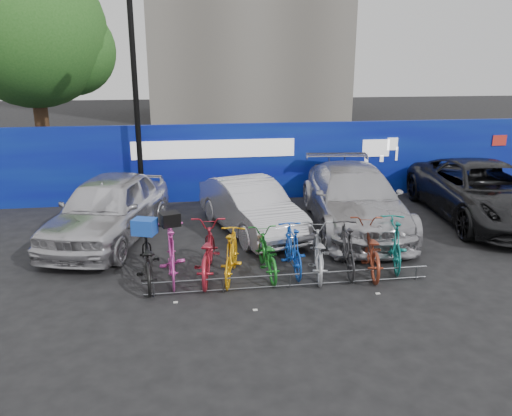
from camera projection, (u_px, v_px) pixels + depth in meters
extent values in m
plane|color=black|center=(284.00, 275.00, 10.28)|extent=(100.00, 100.00, 0.00)
cube|color=#0A0A8C|center=(246.00, 162.00, 15.63)|extent=(22.00, 0.15, 2.40)
cube|color=white|center=(214.00, 149.00, 15.27)|extent=(5.00, 0.02, 0.55)
cube|color=white|center=(376.00, 148.00, 16.03)|extent=(1.20, 0.02, 0.90)
cube|color=red|center=(500.00, 140.00, 16.59)|extent=(0.50, 0.02, 0.35)
cylinder|color=#382314|center=(42.00, 125.00, 18.21)|extent=(0.50, 0.50, 4.00)
sphere|color=#22581B|center=(31.00, 32.00, 17.30)|extent=(5.20, 5.20, 5.20)
sphere|color=#22581B|center=(71.00, 50.00, 17.93)|extent=(3.20, 3.20, 3.20)
cylinder|color=black|center=(136.00, 107.00, 14.10)|extent=(0.16, 0.16, 6.00)
cylinder|color=#595B60|center=(290.00, 274.00, 9.63)|extent=(5.60, 0.03, 0.03)
cylinder|color=#595B60|center=(290.00, 285.00, 9.70)|extent=(5.60, 0.03, 0.03)
cylinder|color=#595B60|center=(154.00, 290.00, 9.30)|extent=(0.03, 0.03, 0.28)
cylinder|color=#595B60|center=(223.00, 285.00, 9.49)|extent=(0.03, 0.03, 0.28)
cylinder|color=#595B60|center=(290.00, 281.00, 9.67)|extent=(0.03, 0.03, 0.28)
cylinder|color=#595B60|center=(354.00, 277.00, 9.85)|extent=(0.03, 0.03, 0.28)
cylinder|color=#595B60|center=(416.00, 273.00, 10.04)|extent=(0.03, 0.03, 0.28)
imported|color=silver|center=(108.00, 208.00, 12.09)|extent=(3.11, 5.06, 1.61)
imported|color=silver|center=(251.00, 207.00, 12.70)|extent=(2.51, 4.31, 1.34)
imported|color=silver|center=(354.00, 198.00, 13.06)|extent=(2.80, 5.65, 1.58)
imported|color=black|center=(484.00, 192.00, 13.64)|extent=(3.22, 5.97, 1.59)
imported|color=black|center=(147.00, 258.00, 9.83)|extent=(0.85, 1.98, 1.01)
imported|color=#D840A7|center=(172.00, 252.00, 9.96)|extent=(0.62, 1.91, 1.13)
imported|color=#AC1F2F|center=(207.00, 251.00, 10.09)|extent=(0.97, 2.13, 1.08)
imported|color=orange|center=(231.00, 255.00, 9.98)|extent=(0.86, 1.78, 1.03)
imported|color=#1A7321|center=(266.00, 254.00, 10.22)|extent=(0.67, 1.74, 0.90)
imported|color=blue|center=(292.00, 248.00, 10.35)|extent=(0.48, 1.68, 1.01)
imported|color=#A3A6AB|center=(318.00, 251.00, 10.25)|extent=(1.01, 1.95, 0.98)
imported|color=#242426|center=(346.00, 248.00, 10.32)|extent=(0.72, 1.79, 1.05)
imported|color=maroon|center=(369.00, 248.00, 10.36)|extent=(1.03, 2.05, 1.03)
imported|color=#12716B|center=(393.00, 242.00, 10.62)|extent=(0.93, 1.85, 1.07)
cube|color=blue|center=(145.00, 227.00, 9.64)|extent=(0.52, 0.45, 0.31)
cube|color=black|center=(170.00, 219.00, 9.76)|extent=(0.44, 0.42, 0.26)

